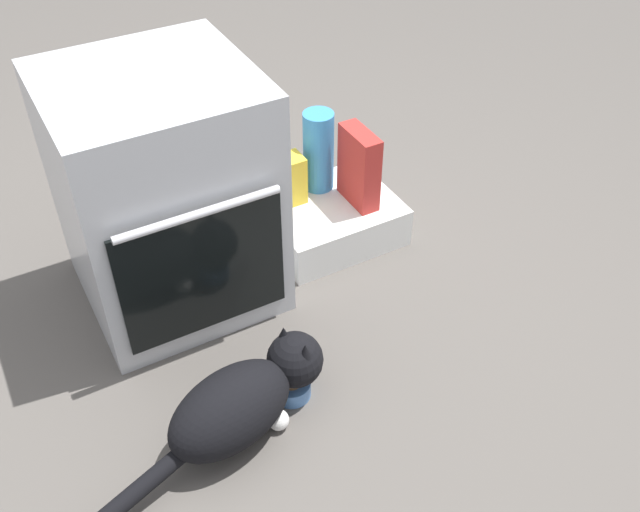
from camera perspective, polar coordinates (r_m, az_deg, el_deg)
ground at (r=2.28m, az=-5.86°, el=-7.38°), size 8.00×8.00×0.00m
oven at (r=2.27m, az=-12.13°, el=4.80°), size 0.59×0.62×0.78m
pantry_cabinet at (r=2.63m, az=0.81°, el=2.94°), size 0.46×0.38×0.15m
food_bowl at (r=2.13m, az=-2.23°, el=-10.30°), size 0.11×0.11×0.07m
cat at (r=1.99m, az=-6.17°, el=-11.32°), size 0.77×0.30×0.24m
snack_bag at (r=2.54m, az=-2.64°, el=5.99°), size 0.12×0.09×0.18m
cereal_box at (r=2.52m, az=3.10°, el=7.00°), size 0.07×0.18×0.28m
water_bottle at (r=2.59m, az=-0.13°, el=8.29°), size 0.11×0.11×0.30m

